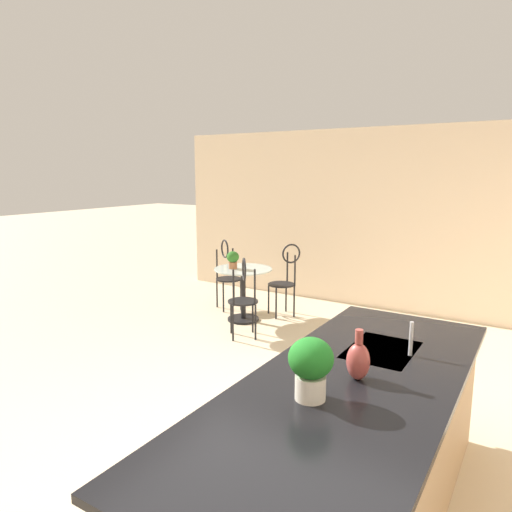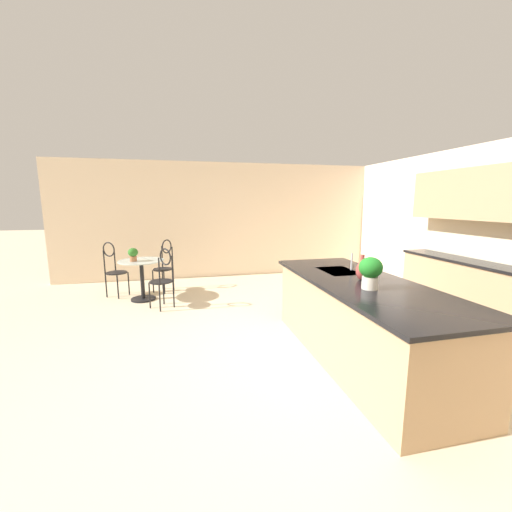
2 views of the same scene
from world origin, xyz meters
name	(u,v)px [view 2 (image 2 of 2)]	position (x,y,z in m)	size (l,w,h in m)	color
ground_plane	(280,355)	(0.00, 0.00, 0.00)	(40.00, 40.00, 0.00)	beige
wall_left_window	(227,220)	(-4.26, 0.00, 1.35)	(0.12, 7.80, 2.70)	beige
kitchen_island	(360,320)	(0.30, 0.85, 0.46)	(2.80, 1.06, 0.92)	tan
back_counter_run	(475,289)	(-0.40, 3.21, 0.49)	(2.44, 0.64, 1.52)	tan
upper_cabinet_run	(485,194)	(-0.40, 3.18, 1.90)	(2.40, 0.36, 0.76)	tan
bistro_table	(142,276)	(-2.63, -1.81, 0.45)	(0.80, 0.80, 0.74)	black
chair_near_window	(114,267)	(-3.02, -2.35, 0.57)	(0.53, 0.53, 1.04)	black
chair_by_island	(163,276)	(-2.03, -1.41, 0.57)	(0.53, 0.53, 1.04)	black
chair_toward_desk	(164,263)	(-3.16, -1.43, 0.57)	(0.53, 0.53, 1.04)	black
sink_faucet	(352,262)	(-0.25, 1.03, 1.03)	(0.02, 0.02, 0.22)	#B2B5BA
potted_plant_on_table	(133,254)	(-2.56, -1.93, 0.88)	(0.17, 0.17, 0.24)	#9E603D
potted_plant_counter_near	(371,271)	(0.60, 0.74, 1.11)	(0.23, 0.23, 0.32)	beige
vase_on_counter	(362,270)	(0.25, 0.87, 1.03)	(0.13, 0.13, 0.29)	#993D38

